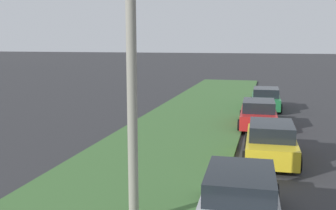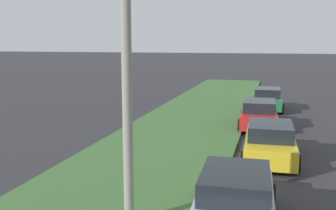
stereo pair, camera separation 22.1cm
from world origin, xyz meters
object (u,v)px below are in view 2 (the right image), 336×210
Objects in this scene: parked_car_silver at (235,199)px; streetlight at (142,46)px; parked_car_yellow at (270,142)px; parked_car_green at (267,99)px; parked_car_red at (259,114)px.

streetlight is at bearing 103.25° from parked_car_silver.
parked_car_green is at bearing 0.00° from parked_car_yellow.
streetlight reaches higher than parked_car_yellow.
parked_car_yellow is 1.00× the size of parked_car_green.
parked_car_silver is at bearing 177.56° from parked_car_green.
parked_car_green is 0.58× the size of streetlight.
parked_car_green is at bearing -3.76° from parked_car_silver.
parked_car_silver is 1.01× the size of parked_car_green.
parked_car_yellow is 11.42m from parked_car_green.
parked_car_green is at bearing -8.32° from streetlight.
streetlight is at bearing 167.57° from parked_car_red.
parked_car_yellow is at bearing -175.60° from parked_car_red.
parked_car_silver and parked_car_green have the same top height.
parked_car_silver and parked_car_red have the same top height.
streetlight is (-17.85, 2.61, 3.67)m from parked_car_green.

